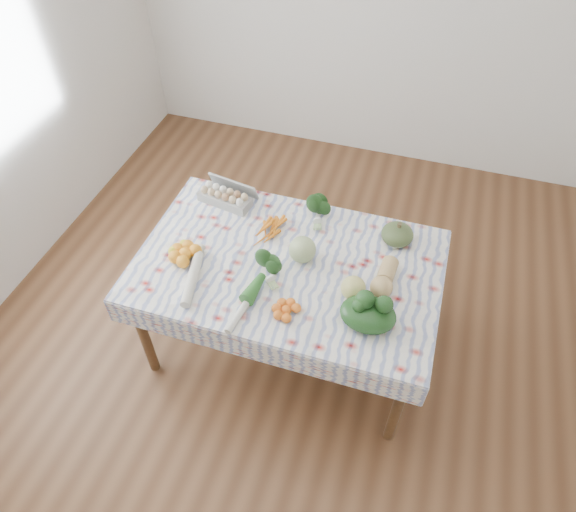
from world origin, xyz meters
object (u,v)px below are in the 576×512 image
object	(u,v)px
kabocha_squash	(397,234)
dining_table	(288,273)
egg_carton	(225,198)
grapefruit	(353,288)
cabbage	(302,250)
butternut_squash	(385,277)

from	to	relation	value
kabocha_squash	dining_table	bearing A→B (deg)	-147.42
egg_carton	kabocha_squash	size ratio (longest dim) A/B	1.82
egg_carton	grapefruit	xyz separation A→B (m)	(0.90, -0.48, 0.02)
dining_table	grapefruit	bearing A→B (deg)	-16.94
egg_carton	cabbage	size ratio (longest dim) A/B	2.20
butternut_squash	kabocha_squash	bearing A→B (deg)	92.73
egg_carton	grapefruit	size ratio (longest dim) A/B	2.56
kabocha_squash	grapefruit	world-z (taller)	grapefruit
egg_carton	butternut_squash	xyz separation A→B (m)	(1.04, -0.35, 0.02)
kabocha_squash	egg_carton	bearing A→B (deg)	179.13
dining_table	cabbage	bearing A→B (deg)	40.03
grapefruit	cabbage	bearing A→B (deg)	151.84
dining_table	cabbage	size ratio (longest dim) A/B	10.71
kabocha_squash	grapefruit	size ratio (longest dim) A/B	1.41
kabocha_squash	butternut_squash	xyz separation A→B (m)	(-0.01, -0.33, -0.00)
cabbage	butternut_squash	distance (m)	0.46
dining_table	butternut_squash	world-z (taller)	butternut_squash
dining_table	grapefruit	xyz separation A→B (m)	(0.39, -0.12, 0.15)
cabbage	kabocha_squash	bearing A→B (deg)	31.44
butternut_squash	dining_table	bearing A→B (deg)	-174.48
egg_carton	cabbage	bearing A→B (deg)	-17.42
dining_table	cabbage	world-z (taller)	cabbage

